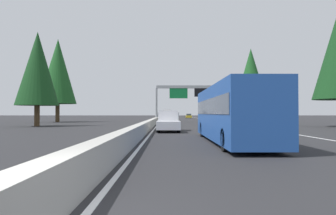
% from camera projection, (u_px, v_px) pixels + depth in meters
% --- Properties ---
extents(ground_plane, '(320.00, 320.00, 0.00)m').
position_uv_depth(ground_plane, '(160.00, 121.00, 63.90)').
color(ground_plane, '#262628').
extents(median_barrier, '(180.00, 0.56, 0.90)m').
position_uv_depth(median_barrier, '(160.00, 117.00, 83.90)').
color(median_barrier, '#ADAAA3').
rests_on(median_barrier, ground).
extents(shoulder_stripe_right, '(160.00, 0.16, 0.01)m').
position_uv_depth(shoulder_stripe_right, '(206.00, 120.00, 73.94)').
color(shoulder_stripe_right, silver).
rests_on(shoulder_stripe_right, ground).
extents(shoulder_stripe_median, '(160.00, 0.16, 0.01)m').
position_uv_depth(shoulder_stripe_median, '(162.00, 120.00, 73.90)').
color(shoulder_stripe_median, silver).
rests_on(shoulder_stripe_median, ground).
extents(sign_gantry_overhead, '(0.50, 12.68, 6.59)m').
position_uv_depth(sign_gantry_overhead, '(192.00, 93.00, 52.53)').
color(sign_gantry_overhead, gray).
rests_on(sign_gantry_overhead, ground).
extents(bus_distant_a, '(11.50, 2.55, 3.10)m').
position_uv_depth(bus_distant_a, '(231.00, 112.00, 16.61)').
color(bus_distant_a, '#1E4793').
rests_on(bus_distant_a, ground).
extents(pickup_mid_center, '(5.60, 2.00, 1.86)m').
position_uv_depth(pickup_mid_center, '(168.00, 121.00, 27.00)').
color(pickup_mid_center, silver).
rests_on(pickup_mid_center, ground).
extents(sedan_far_right, '(4.40, 1.80, 1.47)m').
position_uv_depth(sedan_far_right, '(167.00, 118.00, 63.30)').
color(sedan_far_right, '#AD931E').
rests_on(sedan_far_right, ground).
extents(sedan_mid_right, '(4.40, 1.80, 1.47)m').
position_uv_depth(sedan_mid_right, '(189.00, 116.00, 98.36)').
color(sedan_mid_right, '#AD931E').
rests_on(sedan_mid_right, ground).
extents(box_truck_near_right, '(8.50, 2.40, 2.95)m').
position_uv_depth(box_truck_near_right, '(167.00, 113.00, 109.55)').
color(box_truck_near_right, white).
rests_on(box_truck_near_right, ground).
extents(conifer_right_mid, '(6.49, 6.49, 14.75)m').
position_uv_depth(conifer_right_mid, '(251.00, 77.00, 59.45)').
color(conifer_right_mid, '#4C3823').
rests_on(conifer_right_mid, ground).
extents(conifer_left_foreground, '(5.24, 5.24, 11.90)m').
position_uv_depth(conifer_left_foreground, '(37.00, 69.00, 36.97)').
color(conifer_left_foreground, '#4C3823').
rests_on(conifer_left_foreground, ground).
extents(conifer_left_near, '(6.83, 6.83, 15.52)m').
position_uv_depth(conifer_left_near, '(58.00, 71.00, 54.93)').
color(conifer_left_near, '#4C3823').
rests_on(conifer_left_near, ground).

